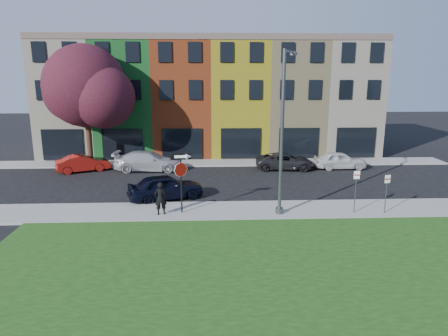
{
  "coord_description": "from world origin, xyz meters",
  "views": [
    {
      "loc": [
        -2.88,
        -17.46,
        7.3
      ],
      "look_at": [
        -1.96,
        4.0,
        2.21
      ],
      "focal_mm": 32.0,
      "sensor_mm": 36.0,
      "label": 1
    }
  ],
  "objects_px": {
    "stop_sign": "(181,171)",
    "man": "(161,199)",
    "sedan_near": "(166,187)",
    "street_lamp": "(283,134)"
  },
  "relations": [
    {
      "from": "stop_sign",
      "to": "street_lamp",
      "type": "bearing_deg",
      "value": -12.39
    },
    {
      "from": "stop_sign",
      "to": "sedan_near",
      "type": "relative_size",
      "value": 0.67
    },
    {
      "from": "sedan_near",
      "to": "stop_sign",
      "type": "bearing_deg",
      "value": -179.05
    },
    {
      "from": "sedan_near",
      "to": "street_lamp",
      "type": "relative_size",
      "value": 0.57
    },
    {
      "from": "man",
      "to": "stop_sign",
      "type": "bearing_deg",
      "value": -178.21
    },
    {
      "from": "street_lamp",
      "to": "stop_sign",
      "type": "bearing_deg",
      "value": -157.68
    },
    {
      "from": "stop_sign",
      "to": "man",
      "type": "height_order",
      "value": "stop_sign"
    },
    {
      "from": "street_lamp",
      "to": "sedan_near",
      "type": "bearing_deg",
      "value": 179.59
    },
    {
      "from": "stop_sign",
      "to": "man",
      "type": "relative_size",
      "value": 1.86
    },
    {
      "from": "sedan_near",
      "to": "street_lamp",
      "type": "distance_m",
      "value": 7.84
    }
  ]
}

